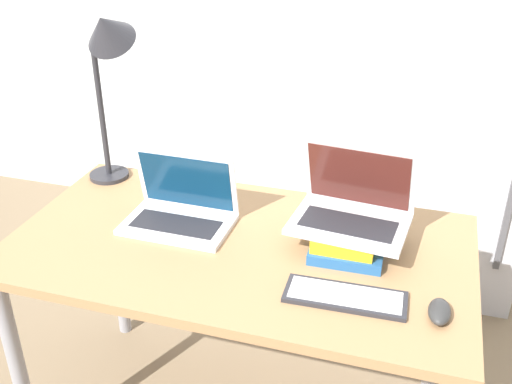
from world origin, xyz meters
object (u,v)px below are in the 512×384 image
at_px(laptop_left, 181,210).
at_px(laptop_on_books, 352,208).
at_px(book_stack, 348,239).
at_px(mouse, 439,312).
at_px(wireless_keyboard, 345,297).
at_px(mini_fridge, 465,198).
at_px(desk_lamp, 106,51).

distance_m(laptop_left, laptop_on_books, 0.53).
height_order(book_stack, mouse, book_stack).
relative_size(laptop_on_books, mouse, 3.41).
height_order(wireless_keyboard, mouse, mouse).
bearing_deg(laptop_left, mini_fridge, 48.90).
relative_size(laptop_left, book_stack, 1.30).
bearing_deg(wireless_keyboard, laptop_left, 157.21).
bearing_deg(mini_fridge, book_stack, -110.42).
xyz_separation_m(book_stack, mini_fridge, (0.39, 1.04, -0.34)).
height_order(book_stack, mini_fridge, mini_fridge).
bearing_deg(mini_fridge, wireless_keyboard, -105.46).
xyz_separation_m(laptop_left, wireless_keyboard, (0.56, -0.23, -0.04)).
relative_size(laptop_left, wireless_keyboard, 1.05).
bearing_deg(wireless_keyboard, mini_fridge, 74.54).
distance_m(book_stack, desk_lamp, 0.97).
relative_size(laptop_left, laptop_on_books, 0.95).
bearing_deg(mouse, book_stack, 137.36).
bearing_deg(mini_fridge, desk_lamp, -145.03).
distance_m(wireless_keyboard, desk_lamp, 1.08).
height_order(mouse, mini_fridge, mini_fridge).
xyz_separation_m(desk_lamp, mini_fridge, (1.22, 0.86, -0.79)).
relative_size(book_stack, mini_fridge, 0.29).
xyz_separation_m(laptop_on_books, mouse, (0.27, -0.28, -0.10)).
xyz_separation_m(laptop_left, mini_fridge, (0.91, 1.05, -0.36)).
bearing_deg(laptop_on_books, book_stack, -93.36).
relative_size(book_stack, mouse, 2.51).
xyz_separation_m(wireless_keyboard, mouse, (0.23, -0.01, 0.01)).
relative_size(laptop_on_books, desk_lamp, 0.55).
height_order(laptop_on_books, mini_fridge, laptop_on_books).
bearing_deg(laptop_left, mouse, -16.86).
distance_m(laptop_left, book_stack, 0.53).
distance_m(wireless_keyboard, mini_fridge, 1.37).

